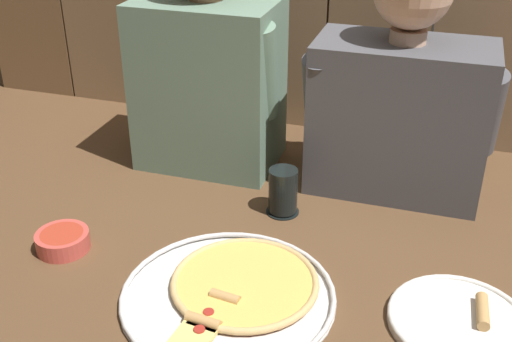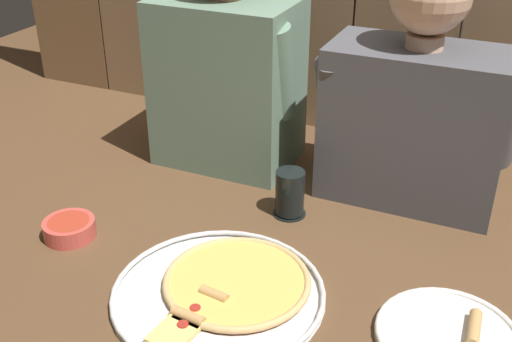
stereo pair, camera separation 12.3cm
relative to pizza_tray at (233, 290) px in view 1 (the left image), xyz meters
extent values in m
plane|color=brown|center=(0.00, 0.06, -0.01)|extent=(3.20, 3.20, 0.00)
cylinder|color=silver|center=(-0.01, -0.01, -0.01)|extent=(0.40, 0.40, 0.01)
torus|color=silver|center=(-0.01, -0.01, 0.00)|extent=(0.40, 0.40, 0.01)
cylinder|color=#B23823|center=(0.01, 0.03, 0.00)|extent=(0.27, 0.27, 0.00)
cylinder|color=#EABC56|center=(0.01, 0.03, 0.00)|extent=(0.26, 0.26, 0.01)
torus|color=tan|center=(0.01, 0.03, 0.00)|extent=(0.28, 0.28, 0.01)
cube|color=#F4D170|center=(-0.02, -0.14, 0.00)|extent=(0.07, 0.09, 0.01)
cylinder|color=tan|center=(-0.02, -0.10, 0.01)|extent=(0.07, 0.03, 0.02)
cylinder|color=#A3281E|center=(-0.02, -0.12, 0.01)|extent=(0.02, 0.02, 0.00)
cube|color=#EABC56|center=(-0.01, -0.07, 0.00)|extent=(0.07, 0.09, 0.01)
cylinder|color=tan|center=(-0.01, -0.03, 0.01)|extent=(0.06, 0.03, 0.02)
cylinder|color=#A3281E|center=(-0.02, -0.08, 0.01)|extent=(0.02, 0.02, 0.00)
cylinder|color=white|center=(0.40, 0.04, 0.00)|extent=(0.25, 0.25, 0.01)
torus|color=white|center=(0.40, 0.04, 0.00)|extent=(0.25, 0.25, 0.01)
cylinder|color=tan|center=(0.44, 0.06, 0.01)|extent=(0.03, 0.08, 0.02)
cylinder|color=black|center=(0.01, 0.31, -0.01)|extent=(0.08, 0.08, 0.01)
cylinder|color=black|center=(0.01, 0.31, 0.05)|extent=(0.07, 0.07, 0.10)
cylinder|color=#CC4C42|center=(-0.38, 0.03, 0.01)|extent=(0.11, 0.11, 0.04)
cylinder|color=#B23823|center=(-0.38, 0.03, 0.02)|extent=(0.09, 0.09, 0.02)
cube|color=slate|center=(-0.24, 0.51, 0.20)|extent=(0.34, 0.24, 0.42)
cylinder|color=slate|center=(-0.39, 0.47, 0.26)|extent=(0.08, 0.13, 0.24)
cylinder|color=slate|center=(-0.09, 0.47, 0.26)|extent=(0.08, 0.12, 0.24)
cube|color=#4C4C51|center=(0.23, 0.51, 0.17)|extent=(0.40, 0.21, 0.36)
cylinder|color=#DBAD8E|center=(0.23, 0.51, 0.36)|extent=(0.08, 0.08, 0.03)
cylinder|color=#4C4C51|center=(0.05, 0.47, 0.22)|extent=(0.08, 0.14, 0.21)
cylinder|color=#4C4C51|center=(0.41, 0.47, 0.22)|extent=(0.08, 0.13, 0.21)
camera|label=1|loc=(0.32, -0.87, 0.76)|focal=44.22mm
camera|label=2|loc=(0.44, -0.83, 0.76)|focal=44.22mm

